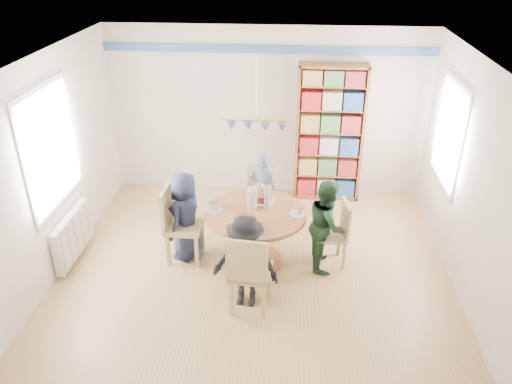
# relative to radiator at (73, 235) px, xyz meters

# --- Properties ---
(ground) EXTENTS (5.00, 5.00, 0.00)m
(ground) POSITION_rel_radiator_xyz_m (2.42, -0.30, -0.35)
(ground) COLOR tan
(room_shell) EXTENTS (5.00, 5.00, 5.00)m
(room_shell) POSITION_rel_radiator_xyz_m (2.16, 0.57, 1.30)
(room_shell) COLOR white
(room_shell) RESTS_ON ground
(radiator) EXTENTS (0.12, 1.00, 0.60)m
(radiator) POSITION_rel_radiator_xyz_m (0.00, 0.00, 0.00)
(radiator) COLOR silver
(radiator) RESTS_ON ground
(dining_table) EXTENTS (1.30, 1.30, 0.75)m
(dining_table) POSITION_rel_radiator_xyz_m (2.41, 0.13, 0.21)
(dining_table) COLOR #945430
(dining_table) RESTS_ON ground
(chair_left) EXTENTS (0.47, 0.47, 1.05)m
(chair_left) POSITION_rel_radiator_xyz_m (1.39, 0.10, 0.23)
(chair_left) COLOR tan
(chair_left) RESTS_ON ground
(chair_right) EXTENTS (0.44, 0.44, 0.89)m
(chair_right) POSITION_rel_radiator_xyz_m (3.45, 0.18, 0.14)
(chair_right) COLOR tan
(chair_right) RESTS_ON ground
(chair_far) EXTENTS (0.54, 0.54, 0.95)m
(chair_far) POSITION_rel_radiator_xyz_m (2.44, 1.11, 0.17)
(chair_far) COLOR tan
(chair_far) RESTS_ON ground
(chair_near) EXTENTS (0.50, 0.50, 1.04)m
(chair_near) POSITION_rel_radiator_xyz_m (2.42, -0.87, 0.22)
(chair_near) COLOR tan
(chair_near) RESTS_ON ground
(person_left) EXTENTS (0.56, 0.69, 1.23)m
(person_left) POSITION_rel_radiator_xyz_m (1.50, 0.17, 0.26)
(person_left) COLOR #171E34
(person_left) RESTS_ON ground
(person_right) EXTENTS (0.47, 0.60, 1.22)m
(person_right) POSITION_rel_radiator_xyz_m (3.32, 0.12, 0.26)
(person_right) COLOR black
(person_right) RESTS_ON ground
(person_far) EXTENTS (0.52, 0.42, 1.22)m
(person_far) POSITION_rel_radiator_xyz_m (2.45, 0.98, 0.26)
(person_far) COLOR gray
(person_far) RESTS_ON ground
(person_near) EXTENTS (0.81, 0.53, 1.18)m
(person_near) POSITION_rel_radiator_xyz_m (2.37, -0.74, 0.24)
(person_near) COLOR black
(person_near) RESTS_ON ground
(bookshelf) EXTENTS (1.04, 0.31, 2.18)m
(bookshelf) POSITION_rel_radiator_xyz_m (3.41, 2.04, 0.72)
(bookshelf) COLOR brown
(bookshelf) RESTS_ON ground
(tableware) EXTENTS (1.30, 1.30, 0.34)m
(tableware) POSITION_rel_radiator_xyz_m (2.38, 0.15, 0.47)
(tableware) COLOR white
(tableware) RESTS_ON dining_table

